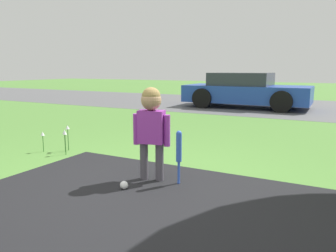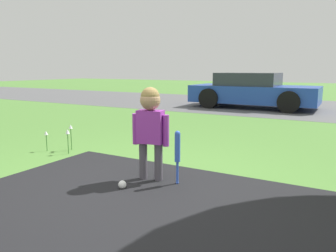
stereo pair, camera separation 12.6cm
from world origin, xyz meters
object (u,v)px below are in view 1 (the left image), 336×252
at_px(child, 151,121).
at_px(parked_car, 245,91).
at_px(sports_ball, 124,185).
at_px(baseball_bat, 179,150).

relative_size(child, parked_car, 0.27).
bearing_deg(sports_ball, child, 74.13).
distance_m(child, parked_car, 7.74).
bearing_deg(child, baseball_bat, -7.98).
relative_size(child, baseball_bat, 1.77).
bearing_deg(baseball_bat, sports_ball, -136.72).
distance_m(sports_ball, parked_car, 8.13).
xyz_separation_m(sports_ball, parked_car, (-0.84, 8.07, 0.51)).
bearing_deg(parked_car, child, -83.41).
bearing_deg(sports_ball, baseball_bat, 43.28).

